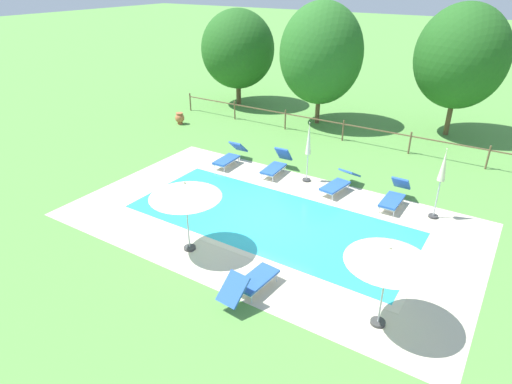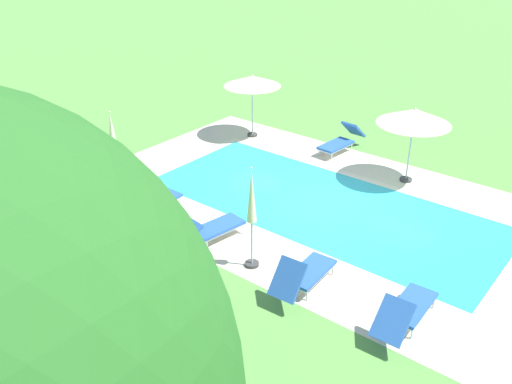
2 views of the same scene
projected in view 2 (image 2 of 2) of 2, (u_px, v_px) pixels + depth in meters
The scene contains 14 objects.
ground_plane at pixel (322, 205), 15.14m from camera, with size 160.00×160.00×0.00m, color #599342.
pool_deck_paving at pixel (322, 205), 15.14m from camera, with size 13.49×7.88×0.01m, color beige.
swimming_pool_water at pixel (322, 205), 15.14m from camera, with size 9.66×4.05×0.01m, color #2DB7C6.
pool_coping_rim at pixel (322, 205), 15.14m from camera, with size 10.14×4.53×0.01m.
sun_lounger_north_near_steps at pixel (208, 229), 13.30m from camera, with size 0.91×2.12×0.75m.
sun_lounger_north_mid at pixel (149, 202), 14.48m from camera, with size 0.60×1.93×0.92m.
sun_lounger_north_far at pixel (304, 274), 11.60m from camera, with size 0.71×1.90×0.98m.
sun_lounger_north_end at pixel (341, 141), 18.32m from camera, with size 0.76×2.00×0.89m.
sun_lounger_south_near_corner at pixel (406, 310), 10.58m from camera, with size 0.67×1.98×0.89m.
patio_umbrella_open_foreground at pixel (414, 117), 15.58m from camera, with size 2.10×2.10×2.27m.
patio_umbrella_open_by_bench at pixel (252, 81), 18.86m from camera, with size 1.95×1.95×2.21m.
patio_umbrella_closed_row_west at pixel (113, 141), 14.77m from camera, with size 0.32×0.32×2.52m.
patio_umbrella_closed_row_mid_west at pixel (252, 206), 11.87m from camera, with size 0.32×0.32×2.45m.
perimeter_fence at pixel (8, 349), 9.20m from camera, with size 22.91×0.08×1.05m.
Camera 2 is at (-6.93, 11.53, 7.19)m, focal length 39.01 mm.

